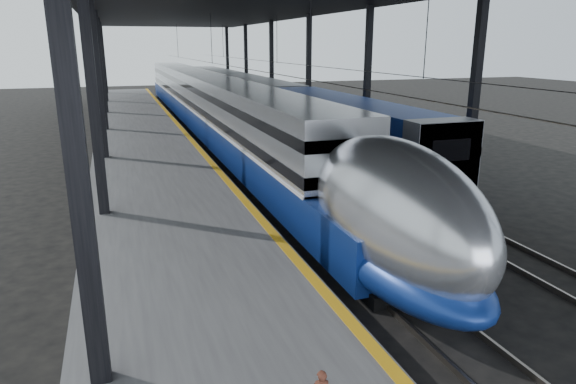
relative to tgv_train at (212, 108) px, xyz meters
name	(u,v)px	position (x,y,z in m)	size (l,w,h in m)	color
ground	(305,273)	(-2.00, -25.91, -2.11)	(160.00, 160.00, 0.00)	black
platform	(145,147)	(-5.50, -5.91, -1.61)	(6.00, 80.00, 1.00)	#4C4C4F
yellow_strip	(188,136)	(-2.70, -5.91, -1.10)	(0.30, 80.00, 0.01)	gold
rails	(265,146)	(2.50, -5.91, -2.03)	(6.52, 80.00, 0.16)	slate
canopy	(223,6)	(-0.10, -5.91, 7.01)	(18.00, 75.00, 9.47)	black
tgv_train	(212,108)	(0.00, 0.00, 0.00)	(3.14, 65.20, 4.50)	silver
second_train	(260,101)	(5.00, 4.16, -0.10)	(2.88, 56.05, 3.96)	navy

